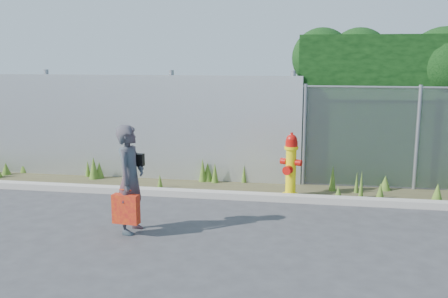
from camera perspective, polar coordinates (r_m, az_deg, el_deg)
ground at (r=7.51m, az=0.45°, el=-9.55°), size 80.00×80.00×0.00m
curb at (r=9.18m, az=2.28°, el=-5.38°), size 16.00×0.22×0.12m
weed_strip at (r=9.90m, az=0.05°, el=-3.78°), size 16.00×1.35×0.53m
corrugated_fence at (r=10.99m, az=-13.87°, el=2.52°), size 8.50×0.21×2.30m
fire_hydrant at (r=9.29m, az=7.66°, el=-1.93°), size 0.41×0.36×1.21m
woman at (r=7.47m, az=-10.65°, el=-3.40°), size 0.42×0.61×1.61m
red_tote_bag at (r=7.39m, az=-11.15°, el=-6.74°), size 0.39×0.14×0.51m
black_shoulder_bag at (r=7.55m, az=-10.03°, el=-1.21°), size 0.24×0.10×0.18m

